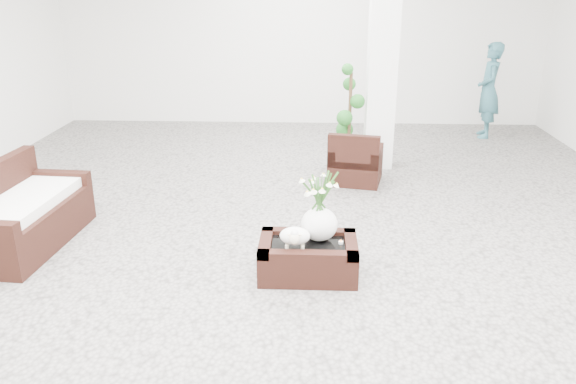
{
  "coord_description": "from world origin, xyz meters",
  "views": [
    {
      "loc": [
        0.23,
        -5.4,
        2.58
      ],
      "look_at": [
        0.0,
        -0.1,
        0.62
      ],
      "focal_mm": 35.61,
      "sensor_mm": 36.0,
      "label": 1
    }
  ],
  "objects_px": {
    "armchair": "(356,156)",
    "topiary": "(350,117)",
    "coffee_table": "(308,259)",
    "loveseat": "(23,207)"
  },
  "relations": [
    {
      "from": "coffee_table",
      "to": "topiary",
      "type": "height_order",
      "value": "topiary"
    },
    {
      "from": "loveseat",
      "to": "coffee_table",
      "type": "bearing_deg",
      "value": -96.14
    },
    {
      "from": "topiary",
      "to": "coffee_table",
      "type": "bearing_deg",
      "value": -99.37
    },
    {
      "from": "coffee_table",
      "to": "armchair",
      "type": "xyz_separation_m",
      "value": [
        0.62,
        2.68,
        0.2
      ]
    },
    {
      "from": "coffee_table",
      "to": "topiary",
      "type": "relative_size",
      "value": 0.61
    },
    {
      "from": "loveseat",
      "to": "topiary",
      "type": "bearing_deg",
      "value": -46.62
    },
    {
      "from": "coffee_table",
      "to": "armchair",
      "type": "height_order",
      "value": "armchair"
    },
    {
      "from": "armchair",
      "to": "topiary",
      "type": "xyz_separation_m",
      "value": [
        -0.06,
        0.69,
        0.38
      ]
    },
    {
      "from": "armchair",
      "to": "topiary",
      "type": "height_order",
      "value": "topiary"
    },
    {
      "from": "topiary",
      "to": "armchair",
      "type": "bearing_deg",
      "value": -85.01
    }
  ]
}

